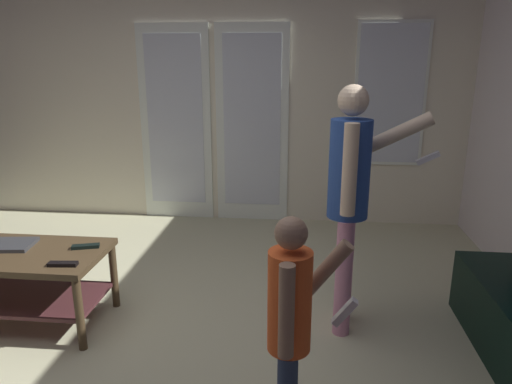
# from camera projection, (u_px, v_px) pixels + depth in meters

# --- Properties ---
(ground_plane) EXTENTS (5.39, 5.08, 0.02)m
(ground_plane) POSITION_uv_depth(u_px,v_px,m) (126.00, 354.00, 2.75)
(ground_plane) COLOR beige
(wall_back_with_doors) EXTENTS (5.39, 0.09, 2.71)m
(wall_back_with_doors) POSITION_uv_depth(u_px,v_px,m) (212.00, 95.00, 4.78)
(wall_back_with_doors) COLOR #EAE4C7
(wall_back_with_doors) RESTS_ON ground_plane
(coffee_table) EXTENTS (1.09, 0.58, 0.50)m
(coffee_table) POSITION_uv_depth(u_px,v_px,m) (20.00, 271.00, 2.98)
(coffee_table) COLOR #463521
(coffee_table) RESTS_ON ground_plane
(person_adult) EXTENTS (0.67, 0.41, 1.53)m
(person_adult) POSITION_uv_depth(u_px,v_px,m) (351.00, 189.00, 2.77)
(person_adult) COLOR pink
(person_adult) RESTS_ON ground_plane
(person_child) EXTENTS (0.37, 0.30, 1.10)m
(person_child) POSITION_uv_depth(u_px,v_px,m) (291.00, 322.00, 1.86)
(person_child) COLOR navy
(person_child) RESTS_ON ground_plane
(laptop_closed) EXTENTS (0.35, 0.26, 0.02)m
(laptop_closed) POSITION_uv_depth(u_px,v_px,m) (7.00, 245.00, 3.01)
(laptop_closed) COLOR #333538
(laptop_closed) RESTS_ON coffee_table
(tv_remote_black) EXTENTS (0.17, 0.07, 0.02)m
(tv_remote_black) POSITION_uv_depth(u_px,v_px,m) (63.00, 264.00, 2.73)
(tv_remote_black) COLOR black
(tv_remote_black) RESTS_ON coffee_table
(dvd_remote_slim) EXTENTS (0.18, 0.10, 0.02)m
(dvd_remote_slim) POSITION_uv_depth(u_px,v_px,m) (86.00, 246.00, 2.99)
(dvd_remote_slim) COLOR black
(dvd_remote_slim) RESTS_ON coffee_table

